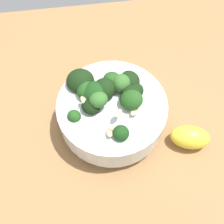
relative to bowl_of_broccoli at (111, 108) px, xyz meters
The scene contains 3 objects.
ground_plane 7.53cm from the bowl_of_broccoli, 111.02° to the left, with size 70.61×70.61×4.92cm, color #996D42.
bowl_of_broccoli is the anchor object (origin of this frame).
lemon_wedge 14.98cm from the bowl_of_broccoli, 154.48° to the left, with size 6.97×4.25×4.17cm, color yellow.
Camera 1 is at (4.20, 24.06, 48.50)cm, focal length 46.31 mm.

